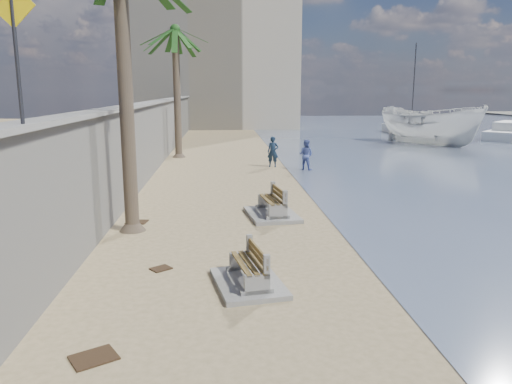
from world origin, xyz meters
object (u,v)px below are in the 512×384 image
bench_far (272,204)px  boat_cruiser (430,123)px  person_a (273,150)px  person_b (306,153)px  yacht_far (407,131)px  bench_near (248,270)px  sailboat_west (411,125)px  palm_back (175,31)px

bench_far → boat_cruiser: boat_cruiser is taller
person_a → boat_cruiser: (13.49, 10.77, 0.68)m
person_a → person_b: person_a is taller
yacht_far → bench_far: bearing=152.4°
bench_near → person_b: size_ratio=1.25×
person_b → sailboat_west: sailboat_west is taller
boat_cruiser → bench_near: bearing=-150.6°
person_a → palm_back: bearing=153.0°
person_a → bench_near: bearing=-86.1°
bench_near → bench_far: bench_far is taller
bench_near → yacht_far: yacht_far is taller
yacht_far → sailboat_west: sailboat_west is taller
bench_near → person_b: (3.95, 15.93, 0.53)m
palm_back → sailboat_west: 34.14m
person_a → sailboat_west: 33.18m
yacht_far → bench_near: bearing=154.9°
yacht_far → sailboat_west: bearing=-23.9°
bench_far → boat_cruiser: bearing=56.2°
bench_far → sailboat_west: 43.35m
person_b → person_a: bearing=-2.2°
bench_far → person_b: person_b is taller
boat_cruiser → sailboat_west: bearing=42.3°
person_a → yacht_far: size_ratio=0.24×
person_a → person_b: size_ratio=1.08×
bench_near → person_a: (2.30, 17.12, 0.60)m
bench_near → person_a: person_a is taller
bench_near → bench_far: bearing=79.4°
palm_back → boat_cruiser: size_ratio=2.13×
bench_far → boat_cruiser: (14.66, 21.85, 1.23)m
bench_far → boat_cruiser: size_ratio=0.60×
bench_near → bench_far: (1.13, 6.04, 0.05)m
palm_back → bench_near: bearing=-81.4°
bench_far → person_b: 10.30m
bench_far → person_b: bearing=74.1°
sailboat_west → person_b: bearing=-120.3°
person_a → sailboat_west: sailboat_west is taller
bench_far → yacht_far: yacht_far is taller
bench_far → person_b: size_ratio=1.37×
sailboat_west → bench_far: bearing=-116.9°
bench_near → boat_cruiser: boat_cruiser is taller
boat_cruiser → sailboat_west: size_ratio=0.44×
palm_back → person_a: size_ratio=4.50×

